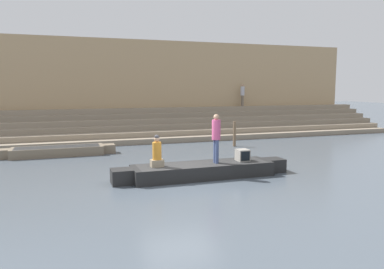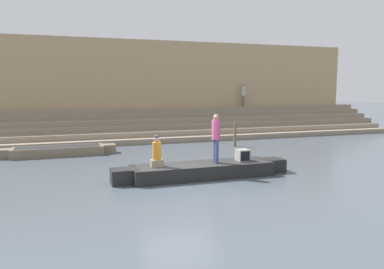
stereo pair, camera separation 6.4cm
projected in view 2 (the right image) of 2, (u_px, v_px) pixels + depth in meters
name	position (u px, v px, depth m)	size (l,w,h in m)	color
ground_plane	(179.00, 182.00, 12.70)	(120.00, 120.00, 0.00)	#4C5660
ghat_steps	(126.00, 128.00, 23.34)	(36.00, 4.32, 1.84)	gray
back_wall	(120.00, 88.00, 25.05)	(34.20, 1.28, 6.34)	tan
rowboat_main	(203.00, 170.00, 13.35)	(6.47, 1.43, 0.50)	black
person_standing	(216.00, 135.00, 13.28)	(0.31, 0.31, 1.76)	#3D4C75
person_rowing	(157.00, 153.00, 12.73)	(0.43, 0.34, 1.11)	gray
tv_set	(243.00, 155.00, 13.80)	(0.43, 0.48, 0.42)	#9E998E
moored_boat_shore	(58.00, 151.00, 17.63)	(5.29, 1.19, 0.42)	#756651
mooring_post	(235.00, 134.00, 20.36)	(0.16, 0.16, 1.36)	brown
person_on_steps	(243.00, 93.00, 26.96)	(0.30, 0.30, 1.61)	#756656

